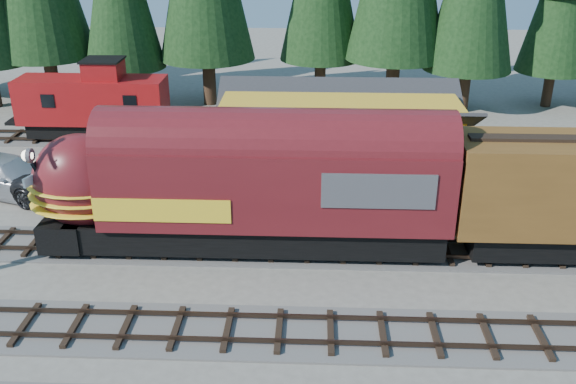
{
  "coord_description": "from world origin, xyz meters",
  "views": [
    {
      "loc": [
        -1.31,
        -20.4,
        13.62
      ],
      "look_at": [
        -2.33,
        4.0,
        2.76
      ],
      "focal_mm": 40.0,
      "sensor_mm": 36.0,
      "label": 1
    }
  ],
  "objects_px": {
    "depot": "(339,137)",
    "pickup_truck_b": "(9,177)",
    "locomotive": "(231,191)",
    "pickup_truck_a": "(85,187)",
    "caboose": "(94,103)"
  },
  "relations": [
    {
      "from": "pickup_truck_a",
      "to": "pickup_truck_b",
      "type": "xyz_separation_m",
      "value": [
        -4.36,
        1.23,
        -0.0
      ]
    },
    {
      "from": "pickup_truck_a",
      "to": "caboose",
      "type": "bearing_deg",
      "value": 34.95
    },
    {
      "from": "depot",
      "to": "pickup_truck_b",
      "type": "xyz_separation_m",
      "value": [
        -16.88,
        -1.17,
        -1.97
      ]
    },
    {
      "from": "depot",
      "to": "pickup_truck_a",
      "type": "bearing_deg",
      "value": -169.16
    },
    {
      "from": "depot",
      "to": "locomotive",
      "type": "distance_m",
      "value": 8.03
    },
    {
      "from": "depot",
      "to": "pickup_truck_b",
      "type": "bearing_deg",
      "value": -176.05
    },
    {
      "from": "locomotive",
      "to": "depot",
      "type": "bearing_deg",
      "value": 54.06
    },
    {
      "from": "caboose",
      "to": "pickup_truck_a",
      "type": "bearing_deg",
      "value": -75.35
    },
    {
      "from": "depot",
      "to": "pickup_truck_b",
      "type": "distance_m",
      "value": 17.04
    },
    {
      "from": "locomotive",
      "to": "pickup_truck_a",
      "type": "relative_size",
      "value": 2.48
    },
    {
      "from": "pickup_truck_b",
      "to": "locomotive",
      "type": "bearing_deg",
      "value": -97.12
    },
    {
      "from": "locomotive",
      "to": "pickup_truck_b",
      "type": "distance_m",
      "value": 13.41
    },
    {
      "from": "locomotive",
      "to": "pickup_truck_a",
      "type": "height_order",
      "value": "locomotive"
    },
    {
      "from": "caboose",
      "to": "locomotive",
      "type": "bearing_deg",
      "value": -53.4
    },
    {
      "from": "caboose",
      "to": "pickup_truck_b",
      "type": "height_order",
      "value": "caboose"
    }
  ]
}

